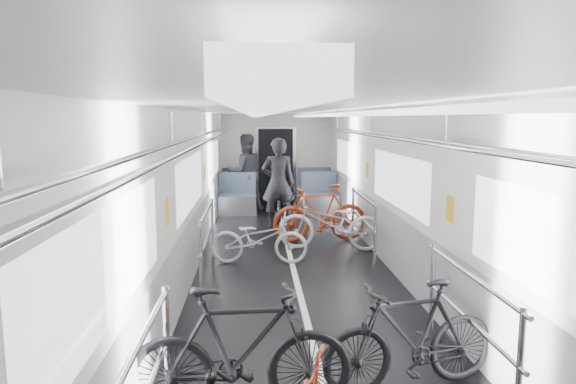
{
  "coord_description": "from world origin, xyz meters",
  "views": [
    {
      "loc": [
        -0.57,
        -7.19,
        2.3
      ],
      "look_at": [
        0.0,
        1.67,
        1.01
      ],
      "focal_mm": 32.0,
      "sensor_mm": 36.0,
      "label": 1
    }
  ],
  "objects_px": {
    "bike_right_mid": "(331,223)",
    "person_seated": "(245,173)",
    "bike_aisle": "(283,209)",
    "bike_right_near": "(411,336)",
    "bike_left_mid": "(241,351)",
    "bike_left_far": "(259,238)",
    "person_standing": "(278,183)",
    "bike_right_far": "(320,213)"
  },
  "relations": [
    {
      "from": "bike_right_mid",
      "to": "bike_right_far",
      "type": "relative_size",
      "value": 1.03
    },
    {
      "from": "bike_aisle",
      "to": "person_seated",
      "type": "xyz_separation_m",
      "value": [
        -0.82,
        2.17,
        0.54
      ]
    },
    {
      "from": "person_seated",
      "to": "bike_left_mid",
      "type": "bearing_deg",
      "value": 78.02
    },
    {
      "from": "bike_right_near",
      "to": "bike_right_mid",
      "type": "relative_size",
      "value": 0.86
    },
    {
      "from": "bike_right_near",
      "to": "bike_right_far",
      "type": "height_order",
      "value": "bike_right_far"
    },
    {
      "from": "bike_left_mid",
      "to": "bike_left_far",
      "type": "xyz_separation_m",
      "value": [
        0.17,
        4.22,
        -0.12
      ]
    },
    {
      "from": "bike_left_far",
      "to": "bike_aisle",
      "type": "bearing_deg",
      "value": -6.66
    },
    {
      "from": "bike_right_near",
      "to": "bike_right_mid",
      "type": "height_order",
      "value": "bike_right_mid"
    },
    {
      "from": "bike_right_mid",
      "to": "bike_right_near",
      "type": "bearing_deg",
      "value": 10.58
    },
    {
      "from": "person_standing",
      "to": "bike_right_mid",
      "type": "bearing_deg",
      "value": 113.17
    },
    {
      "from": "bike_right_far",
      "to": "person_standing",
      "type": "xyz_separation_m",
      "value": [
        -0.73,
        1.29,
        0.41
      ]
    },
    {
      "from": "bike_right_near",
      "to": "bike_aisle",
      "type": "xyz_separation_m",
      "value": [
        -0.72,
        6.51,
        -0.06
      ]
    },
    {
      "from": "bike_left_far",
      "to": "bike_right_mid",
      "type": "height_order",
      "value": "bike_right_mid"
    },
    {
      "from": "bike_right_far",
      "to": "bike_aisle",
      "type": "distance_m",
      "value": 1.35
    },
    {
      "from": "person_seated",
      "to": "bike_aisle",
      "type": "bearing_deg",
      "value": 98.05
    },
    {
      "from": "bike_left_mid",
      "to": "bike_right_near",
      "type": "bearing_deg",
      "value": -80.2
    },
    {
      "from": "bike_right_near",
      "to": "bike_right_mid",
      "type": "xyz_separation_m",
      "value": [
        0.01,
        4.67,
        0.01
      ]
    },
    {
      "from": "bike_left_mid",
      "to": "bike_left_far",
      "type": "height_order",
      "value": "bike_left_mid"
    },
    {
      "from": "bike_right_mid",
      "to": "bike_left_mid",
      "type": "bearing_deg",
      "value": -5.38
    },
    {
      "from": "bike_left_mid",
      "to": "bike_right_near",
      "type": "xyz_separation_m",
      "value": [
        1.42,
        0.3,
        -0.05
      ]
    },
    {
      "from": "bike_right_far",
      "to": "bike_aisle",
      "type": "bearing_deg",
      "value": -159.31
    },
    {
      "from": "bike_right_mid",
      "to": "bike_right_far",
      "type": "bearing_deg",
      "value": -160.1
    },
    {
      "from": "person_standing",
      "to": "bike_right_far",
      "type": "bearing_deg",
      "value": 119.37
    },
    {
      "from": "bike_left_far",
      "to": "bike_right_far",
      "type": "height_order",
      "value": "bike_right_far"
    },
    {
      "from": "bike_right_near",
      "to": "bike_right_mid",
      "type": "distance_m",
      "value": 4.67
    },
    {
      "from": "person_standing",
      "to": "person_seated",
      "type": "relative_size",
      "value": 0.99
    },
    {
      "from": "bike_left_mid",
      "to": "bike_right_mid",
      "type": "bearing_deg",
      "value": -18.09
    },
    {
      "from": "bike_right_far",
      "to": "person_standing",
      "type": "distance_m",
      "value": 1.54
    },
    {
      "from": "bike_right_near",
      "to": "bike_aisle",
      "type": "height_order",
      "value": "bike_right_near"
    },
    {
      "from": "bike_left_mid",
      "to": "bike_left_far",
      "type": "bearing_deg",
      "value": -4.34
    },
    {
      "from": "bike_right_near",
      "to": "person_standing",
      "type": "relative_size",
      "value": 0.83
    },
    {
      "from": "bike_right_mid",
      "to": "bike_aisle",
      "type": "relative_size",
      "value": 1.18
    },
    {
      "from": "bike_left_mid",
      "to": "bike_right_far",
      "type": "height_order",
      "value": "bike_right_far"
    },
    {
      "from": "person_seated",
      "to": "bike_right_mid",
      "type": "bearing_deg",
      "value": 98.42
    },
    {
      "from": "bike_left_mid",
      "to": "person_seated",
      "type": "bearing_deg",
      "value": -1.26
    },
    {
      "from": "bike_right_mid",
      "to": "person_standing",
      "type": "relative_size",
      "value": 0.97
    },
    {
      "from": "person_seated",
      "to": "person_standing",
      "type": "bearing_deg",
      "value": 96.39
    },
    {
      "from": "bike_aisle",
      "to": "person_standing",
      "type": "xyz_separation_m",
      "value": [
        -0.11,
        0.1,
        0.54
      ]
    },
    {
      "from": "bike_right_mid",
      "to": "person_seated",
      "type": "relative_size",
      "value": 0.96
    },
    {
      "from": "bike_right_mid",
      "to": "bike_left_far",
      "type": "bearing_deg",
      "value": -48.51
    },
    {
      "from": "bike_right_far",
      "to": "bike_left_far",
      "type": "bearing_deg",
      "value": -46.43
    },
    {
      "from": "bike_left_mid",
      "to": "bike_right_far",
      "type": "distance_m",
      "value": 5.77
    }
  ]
}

